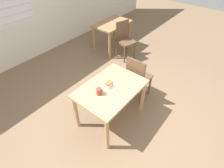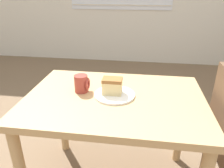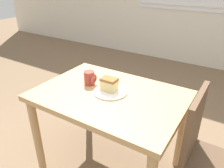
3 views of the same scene
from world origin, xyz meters
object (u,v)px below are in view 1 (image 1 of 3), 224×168
(dining_table_near, at_px, (111,93))
(cake_slice, at_px, (109,85))
(dining_table_far, at_px, (112,28))
(chair_near_window, at_px, (138,77))
(plate, at_px, (110,87))
(coffee_mug, at_px, (99,91))
(chair_far_corner, at_px, (125,39))

(dining_table_near, height_order, cake_slice, cake_slice)
(dining_table_far, height_order, chair_near_window, chair_near_window)
(dining_table_near, xyz_separation_m, chair_near_window, (0.71, -0.05, -0.11))
(plate, relative_size, coffee_mug, 2.29)
(plate, xyz_separation_m, coffee_mug, (-0.20, 0.03, 0.05))
(dining_table_far, xyz_separation_m, chair_near_window, (-1.17, -1.54, -0.10))
(chair_near_window, xyz_separation_m, chair_far_corner, (1.04, 1.04, 0.00))
(dining_table_near, xyz_separation_m, dining_table_far, (1.88, 1.50, -0.00))
(dining_table_near, bearing_deg, coffee_mug, 168.79)
(chair_near_window, xyz_separation_m, cake_slice, (-0.72, 0.07, 0.27))
(coffee_mug, bearing_deg, chair_far_corner, 26.01)
(dining_table_near, distance_m, chair_far_corner, 2.01)
(plate, bearing_deg, chair_far_corner, 29.27)
(chair_far_corner, distance_m, cake_slice, 2.03)
(chair_near_window, xyz_separation_m, coffee_mug, (-0.91, 0.09, 0.26))
(chair_near_window, height_order, coffee_mug, chair_near_window)
(dining_table_far, bearing_deg, coffee_mug, -145.09)
(dining_table_near, xyz_separation_m, cake_slice, (-0.02, 0.02, 0.16))
(cake_slice, distance_m, coffee_mug, 0.19)
(dining_table_near, height_order, chair_near_window, chair_near_window)
(dining_table_far, distance_m, chair_far_corner, 0.53)
(dining_table_near, distance_m, cake_slice, 0.17)
(dining_table_far, bearing_deg, chair_far_corner, -104.67)
(dining_table_far, xyz_separation_m, plate, (-1.88, -1.48, 0.11))
(chair_far_corner, bearing_deg, cake_slice, -134.79)
(chair_near_window, relative_size, chair_far_corner, 1.00)
(chair_near_window, distance_m, coffee_mug, 0.95)
(chair_far_corner, height_order, plate, chair_far_corner)
(dining_table_far, bearing_deg, chair_near_window, -127.25)
(coffee_mug, bearing_deg, cake_slice, -6.62)
(plate, bearing_deg, dining_table_near, -82.22)
(dining_table_near, xyz_separation_m, coffee_mug, (-0.20, 0.04, 0.16))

